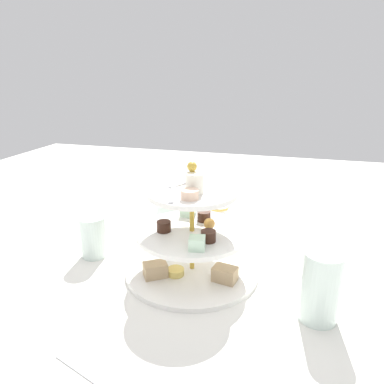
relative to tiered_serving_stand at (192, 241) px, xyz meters
The scene contains 8 objects.
ground_plane 0.08m from the tiered_serving_stand, 164.23° to the right, with size 2.40×2.40×0.00m, color silver.
tiered_serving_stand is the anchor object (origin of this frame).
water_glass_tall_right 0.27m from the tiered_serving_stand, 70.75° to the left, with size 0.07×0.07×0.13m, color silver.
water_glass_short_left 0.27m from the tiered_serving_stand, 149.48° to the right, with size 0.06×0.06×0.07m, color silver.
teacup_with_saucer 0.29m from the tiered_serving_stand, behind, with size 0.09×0.09×0.05m.
butter_knife_left 0.33m from the tiered_serving_stand, ahead, with size 0.17×0.01×0.00m, color silver.
butter_knife_right 0.33m from the tiered_serving_stand, 133.77° to the left, with size 0.17×0.01×0.00m, color silver.
water_glass_mid_back 0.25m from the tiered_serving_stand, 92.28° to the right, with size 0.06×0.06×0.10m, color silver.
Camera 1 is at (0.66, 0.18, 0.42)m, focal length 33.43 mm.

